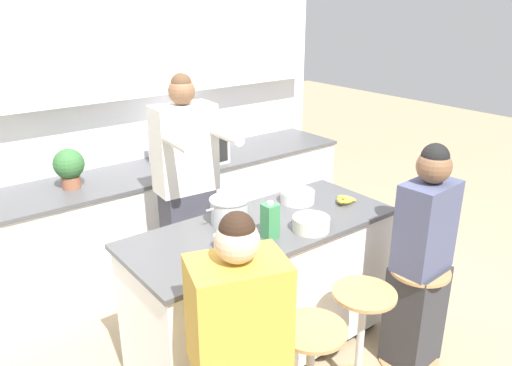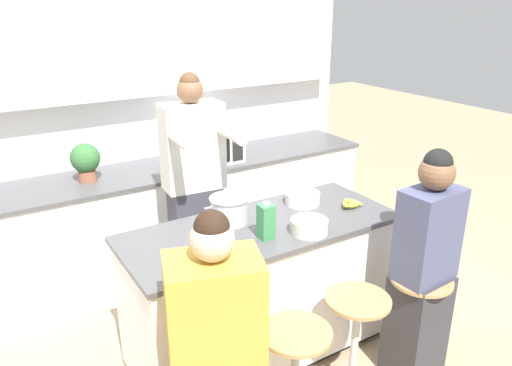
# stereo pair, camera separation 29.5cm
# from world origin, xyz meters

# --- Properties ---
(ground_plane) EXTENTS (16.00, 16.00, 0.00)m
(ground_plane) POSITION_xyz_m (0.00, 0.00, 0.00)
(ground_plane) COLOR tan
(wall_back) EXTENTS (3.77, 0.22, 2.70)m
(wall_back) POSITION_xyz_m (0.00, 1.68, 1.54)
(wall_back) COLOR white
(wall_back) RESTS_ON ground_plane
(back_counter) EXTENTS (3.50, 0.64, 0.90)m
(back_counter) POSITION_xyz_m (0.00, 1.37, 0.45)
(back_counter) COLOR white
(back_counter) RESTS_ON ground_plane
(kitchen_island) EXTENTS (1.69, 0.70, 0.91)m
(kitchen_island) POSITION_xyz_m (0.00, 0.00, 0.46)
(kitchen_island) COLOR black
(kitchen_island) RESTS_ON ground_plane
(bar_stool_center_right) EXTENTS (0.38, 0.38, 0.67)m
(bar_stool_center_right) POSITION_xyz_m (0.23, -0.62, 0.36)
(bar_stool_center_right) COLOR tan
(bar_stool_center_right) RESTS_ON ground_plane
(bar_stool_rightmost) EXTENTS (0.38, 0.38, 0.67)m
(bar_stool_rightmost) POSITION_xyz_m (0.68, -0.66, 0.36)
(bar_stool_rightmost) COLOR tan
(bar_stool_rightmost) RESTS_ON ground_plane
(person_cooking) EXTENTS (0.45, 0.57, 1.75)m
(person_cooking) POSITION_xyz_m (-0.12, 0.68, 0.87)
(person_cooking) COLOR #383842
(person_cooking) RESTS_ON ground_plane
(person_wrapped_blanket) EXTENTS (0.48, 0.40, 1.40)m
(person_wrapped_blanket) POSITION_xyz_m (-0.65, -0.65, 0.67)
(person_wrapped_blanket) COLOR gold
(person_wrapped_blanket) RESTS_ON ground_plane
(person_seated_near) EXTENTS (0.37, 0.28, 1.45)m
(person_seated_near) POSITION_xyz_m (0.70, -0.65, 0.67)
(person_seated_near) COLOR #333338
(person_seated_near) RESTS_ON ground_plane
(cooking_pot) EXTENTS (0.33, 0.24, 0.16)m
(cooking_pot) POSITION_xyz_m (-0.14, 0.15, 1.00)
(cooking_pot) COLOR #B7BABC
(cooking_pot) RESTS_ON kitchen_island
(fruit_bowl) EXTENTS (0.23, 0.23, 0.08)m
(fruit_bowl) POSITION_xyz_m (0.41, 0.14, 0.95)
(fruit_bowl) COLOR white
(fruit_bowl) RESTS_ON kitchen_island
(mixing_bowl_steel) EXTENTS (0.22, 0.22, 0.08)m
(mixing_bowl_steel) POSITION_xyz_m (0.18, -0.22, 0.96)
(mixing_bowl_steel) COLOR silver
(mixing_bowl_steel) RESTS_ON kitchen_island
(coffee_cup_near) EXTENTS (0.10, 0.07, 0.08)m
(coffee_cup_near) POSITION_xyz_m (-0.36, -0.09, 0.96)
(coffee_cup_near) COLOR white
(coffee_cup_near) RESTS_ON kitchen_island
(banana_bunch) EXTENTS (0.18, 0.13, 0.06)m
(banana_bunch) POSITION_xyz_m (0.63, -0.07, 0.94)
(banana_bunch) COLOR yellow
(banana_bunch) RESTS_ON kitchen_island
(juice_carton) EXTENTS (0.08, 0.08, 0.22)m
(juice_carton) POSITION_xyz_m (-0.07, -0.15, 1.02)
(juice_carton) COLOR #38844C
(juice_carton) RESTS_ON kitchen_island
(microwave) EXTENTS (0.54, 0.41, 0.28)m
(microwave) POSITION_xyz_m (0.29, 1.34, 1.04)
(microwave) COLOR white
(microwave) RESTS_ON back_counter
(potted_plant) EXTENTS (0.22, 0.22, 0.29)m
(potted_plant) POSITION_xyz_m (-0.68, 1.37, 1.06)
(potted_plant) COLOR #93563D
(potted_plant) RESTS_ON back_counter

